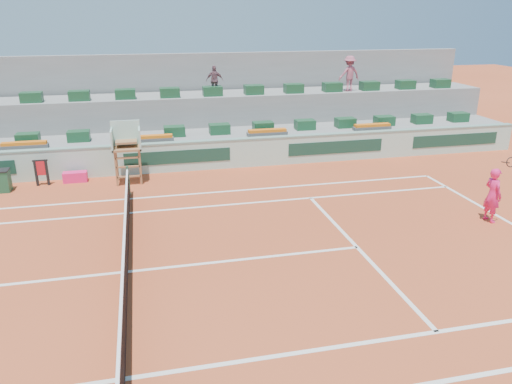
# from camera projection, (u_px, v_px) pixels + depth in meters

# --- Properties ---
(ground) EXTENTS (90.00, 90.00, 0.00)m
(ground) POSITION_uv_depth(u_px,v_px,m) (127.00, 272.00, 12.93)
(ground) COLOR #A74020
(ground) RESTS_ON ground
(seating_tier_lower) EXTENTS (36.00, 4.00, 1.20)m
(seating_tier_lower) POSITION_uv_depth(u_px,v_px,m) (129.00, 147.00, 22.53)
(seating_tier_lower) COLOR gray
(seating_tier_lower) RESTS_ON ground
(seating_tier_upper) EXTENTS (36.00, 2.40, 2.60)m
(seating_tier_upper) POSITION_uv_depth(u_px,v_px,m) (128.00, 124.00, 23.76)
(seating_tier_upper) COLOR gray
(seating_tier_upper) RESTS_ON ground
(stadium_back_wall) EXTENTS (36.00, 0.40, 4.40)m
(stadium_back_wall) POSITION_uv_depth(u_px,v_px,m) (127.00, 100.00, 24.92)
(stadium_back_wall) COLOR gray
(stadium_back_wall) RESTS_ON ground
(player_bag) EXTENTS (0.91, 0.40, 0.40)m
(player_bag) POSITION_uv_depth(u_px,v_px,m) (75.00, 177.00, 19.71)
(player_bag) COLOR #FA206E
(player_bag) RESTS_ON ground
(spectator_mid) EXTENTS (0.84, 0.44, 1.38)m
(spectator_mid) POSITION_uv_depth(u_px,v_px,m) (215.00, 80.00, 23.56)
(spectator_mid) COLOR #6E4953
(spectator_mid) RESTS_ON seating_tier_upper
(spectator_right) EXTENTS (1.20, 0.81, 1.72)m
(spectator_right) POSITION_uv_depth(u_px,v_px,m) (349.00, 74.00, 24.68)
(spectator_right) COLOR #A15063
(spectator_right) RESTS_ON seating_tier_upper
(court_lines) EXTENTS (23.89, 11.09, 0.01)m
(court_lines) POSITION_uv_depth(u_px,v_px,m) (127.00, 272.00, 12.93)
(court_lines) COLOR white
(court_lines) RESTS_ON ground
(tennis_net) EXTENTS (0.10, 11.97, 1.10)m
(tennis_net) POSITION_uv_depth(u_px,v_px,m) (126.00, 254.00, 12.75)
(tennis_net) COLOR black
(tennis_net) RESTS_ON ground
(advertising_hoarding) EXTENTS (36.00, 0.34, 1.26)m
(advertising_hoarding) POSITION_uv_depth(u_px,v_px,m) (129.00, 159.00, 20.50)
(advertising_hoarding) COLOR #A6D1BF
(advertising_hoarding) RESTS_ON ground
(umpire_chair) EXTENTS (1.10, 0.90, 2.40)m
(umpire_chair) POSITION_uv_depth(u_px,v_px,m) (126.00, 144.00, 19.27)
(umpire_chair) COLOR brown
(umpire_chair) RESTS_ON ground
(seat_row_lower) EXTENTS (32.90, 0.60, 0.44)m
(seat_row_lower) POSITION_uv_depth(u_px,v_px,m) (128.00, 134.00, 21.43)
(seat_row_lower) COLOR #174526
(seat_row_lower) RESTS_ON seating_tier_lower
(seat_row_upper) EXTENTS (32.90, 0.60, 0.44)m
(seat_row_upper) POSITION_uv_depth(u_px,v_px,m) (125.00, 94.00, 22.69)
(seat_row_upper) COLOR #174526
(seat_row_upper) RESTS_ON seating_tier_upper
(flower_planters) EXTENTS (26.80, 0.36, 0.28)m
(flower_planters) POSITION_uv_depth(u_px,v_px,m) (90.00, 142.00, 20.41)
(flower_planters) COLOR #4E4E4E
(flower_planters) RESTS_ON seating_tier_lower
(drink_cooler_a) EXTENTS (0.67, 0.58, 0.84)m
(drink_cooler_a) POSITION_uv_depth(u_px,v_px,m) (1.00, 181.00, 18.57)
(drink_cooler_a) COLOR #18492D
(drink_cooler_a) RESTS_ON ground
(towel_rack) EXTENTS (0.55, 0.09, 1.03)m
(towel_rack) POSITION_uv_depth(u_px,v_px,m) (41.00, 171.00, 19.16)
(towel_rack) COLOR black
(towel_rack) RESTS_ON ground
(tennis_player) EXTENTS (0.50, 0.91, 2.28)m
(tennis_player) POSITION_uv_depth(u_px,v_px,m) (493.00, 195.00, 15.79)
(tennis_player) COLOR #FA206E
(tennis_player) RESTS_ON ground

